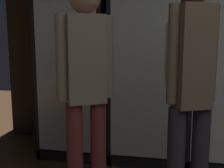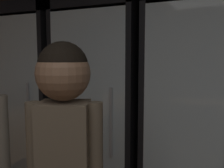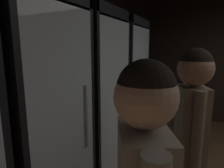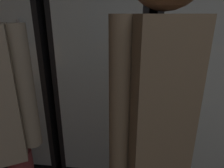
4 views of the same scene
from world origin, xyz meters
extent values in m
cube|color=black|center=(-1.97, 2.96, 1.02)|extent=(0.69, 0.04, 2.04)
cube|color=black|center=(-2.30, 2.65, 1.02)|extent=(0.04, 0.66, 2.04)
cube|color=black|center=(-1.65, 2.65, 1.02)|extent=(0.04, 0.66, 2.04)
cube|color=black|center=(-1.97, 2.65, 0.05)|extent=(0.69, 0.66, 0.10)
cube|color=white|center=(-1.97, 2.93, 1.02)|extent=(0.61, 0.02, 1.80)
cube|color=silver|center=(-1.97, 2.33, 1.02)|extent=(0.61, 0.02, 1.80)
cylinder|color=#B2B2B7|center=(-1.77, 2.30, 1.12)|extent=(0.02, 0.02, 0.50)
cube|color=silver|center=(-1.97, 2.65, 0.12)|extent=(0.59, 0.58, 0.02)
cylinder|color=#9EAD99|center=(-2.11, 2.62, 0.23)|extent=(0.08, 0.08, 0.20)
cylinder|color=#9EAD99|center=(-2.11, 2.62, 0.37)|extent=(0.03, 0.03, 0.09)
cylinder|color=white|center=(-2.11, 2.62, 0.22)|extent=(0.08, 0.08, 0.07)
cylinder|color=gray|center=(-1.82, 2.69, 0.24)|extent=(0.06, 0.06, 0.23)
cylinder|color=gray|center=(-1.82, 2.69, 0.40)|extent=(0.02, 0.02, 0.08)
cylinder|color=beige|center=(-1.82, 2.69, 0.22)|extent=(0.07, 0.07, 0.06)
cube|color=silver|center=(-1.97, 2.65, 0.57)|extent=(0.59, 0.58, 0.02)
cylinder|color=#9EAD99|center=(-2.13, 2.61, 0.67)|extent=(0.07, 0.07, 0.19)
cylinder|color=#9EAD99|center=(-2.13, 2.61, 0.81)|extent=(0.02, 0.02, 0.09)
cylinder|color=#B2332D|center=(-2.13, 2.61, 0.64)|extent=(0.07, 0.07, 0.07)
cylinder|color=#336B38|center=(-1.82, 2.69, 0.68)|extent=(0.06, 0.06, 0.20)
cylinder|color=#336B38|center=(-1.82, 2.69, 0.82)|extent=(0.02, 0.02, 0.09)
cylinder|color=white|center=(-1.82, 2.69, 0.68)|extent=(0.07, 0.07, 0.06)
cube|color=silver|center=(-1.97, 2.65, 1.01)|extent=(0.59, 0.58, 0.02)
cylinder|color=black|center=(-2.11, 2.64, 1.14)|extent=(0.08, 0.08, 0.23)
cylinder|color=black|center=(-2.11, 2.64, 1.28)|extent=(0.02, 0.02, 0.06)
cylinder|color=#B2332D|center=(-2.11, 2.64, 1.11)|extent=(0.08, 0.08, 0.08)
cylinder|color=brown|center=(-1.82, 2.65, 1.13)|extent=(0.08, 0.08, 0.21)
cylinder|color=brown|center=(-1.82, 2.65, 1.27)|extent=(0.03, 0.03, 0.07)
cylinder|color=white|center=(-1.82, 2.65, 1.13)|extent=(0.08, 0.08, 0.05)
cube|color=silver|center=(-1.97, 2.65, 1.46)|extent=(0.59, 0.58, 0.02)
cylinder|color=gray|center=(-2.16, 2.61, 1.56)|extent=(0.08, 0.08, 0.19)
cylinder|color=tan|center=(-2.16, 2.61, 1.56)|extent=(0.08, 0.08, 0.05)
cylinder|color=black|center=(-1.97, 2.62, 1.57)|extent=(0.06, 0.06, 0.19)
cylinder|color=white|center=(-1.97, 2.62, 1.57)|extent=(0.07, 0.07, 0.08)
cylinder|color=#336B38|center=(-1.79, 2.64, 1.57)|extent=(0.08, 0.08, 0.19)
cylinder|color=tan|center=(-1.79, 2.64, 1.55)|extent=(0.08, 0.08, 0.07)
cube|color=black|center=(-1.23, 2.96, 1.02)|extent=(0.69, 0.04, 2.04)
cube|color=black|center=(-1.55, 2.65, 1.02)|extent=(0.04, 0.66, 2.04)
cube|color=black|center=(-0.91, 2.65, 1.02)|extent=(0.04, 0.66, 2.04)
cube|color=black|center=(-1.23, 2.65, 0.05)|extent=(0.69, 0.66, 0.10)
cube|color=white|center=(-1.23, 2.93, 1.02)|extent=(0.61, 0.02, 1.80)
cube|color=silver|center=(-1.23, 2.33, 1.02)|extent=(0.61, 0.02, 1.80)
cylinder|color=#B2B2B7|center=(-1.02, 2.30, 1.12)|extent=(0.02, 0.02, 0.50)
cube|color=silver|center=(-1.23, 2.65, 0.12)|extent=(0.59, 0.58, 0.02)
cylinder|color=brown|center=(-1.45, 2.70, 0.25)|extent=(0.08, 0.08, 0.24)
cylinder|color=brown|center=(-1.45, 2.70, 0.41)|extent=(0.03, 0.03, 0.09)
cylinder|color=#B2332D|center=(-1.45, 2.70, 0.24)|extent=(0.08, 0.08, 0.09)
cylinder|color=gray|center=(-1.31, 2.65, 0.24)|extent=(0.07, 0.07, 0.22)
cylinder|color=gray|center=(-1.31, 2.65, 0.39)|extent=(0.02, 0.02, 0.08)
cylinder|color=#B2332D|center=(-1.31, 2.65, 0.22)|extent=(0.08, 0.08, 0.06)
cylinder|color=#9EAD99|center=(-1.15, 2.68, 0.24)|extent=(0.06, 0.06, 0.22)
cylinder|color=#9EAD99|center=(-1.15, 2.68, 0.37)|extent=(0.02, 0.02, 0.06)
cylinder|color=#2D2D33|center=(-1.15, 2.68, 0.25)|extent=(0.06, 0.06, 0.08)
cylinder|color=brown|center=(-1.00, 2.65, 0.24)|extent=(0.08, 0.08, 0.22)
cylinder|color=brown|center=(-1.00, 2.65, 0.38)|extent=(0.03, 0.03, 0.07)
cylinder|color=#B2332D|center=(-1.00, 2.65, 0.22)|extent=(0.08, 0.08, 0.08)
cube|color=silver|center=(-1.23, 2.65, 0.57)|extent=(0.59, 0.58, 0.02)
cylinder|color=gray|center=(-1.43, 2.65, 0.69)|extent=(0.07, 0.07, 0.23)
cylinder|color=gray|center=(-1.43, 2.65, 0.85)|extent=(0.03, 0.03, 0.10)
cylinder|color=tan|center=(-1.43, 2.65, 0.70)|extent=(0.08, 0.08, 0.06)
cylinder|color=#9EAD99|center=(-1.22, 2.67, 0.69)|extent=(0.07, 0.07, 0.23)
cylinder|color=#9EAD99|center=(-1.22, 2.67, 0.84)|extent=(0.02, 0.02, 0.08)
cylinder|color=beige|center=(-1.22, 2.67, 0.68)|extent=(0.08, 0.08, 0.07)
cylinder|color=#9EAD99|center=(-1.03, 2.65, 0.67)|extent=(0.06, 0.06, 0.18)
cylinder|color=#9EAD99|center=(-1.03, 2.65, 0.79)|extent=(0.02, 0.02, 0.07)
cylinder|color=#2D2D33|center=(-1.03, 2.65, 0.67)|extent=(0.07, 0.07, 0.05)
cube|color=silver|center=(-1.23, 2.65, 1.01)|extent=(0.59, 0.58, 0.02)
cylinder|color=gray|center=(-1.43, 2.66, 1.13)|extent=(0.06, 0.06, 0.21)
cylinder|color=gray|center=(-1.43, 2.66, 1.26)|extent=(0.02, 0.02, 0.06)
cylinder|color=#2D2D33|center=(-1.43, 2.66, 1.13)|extent=(0.07, 0.07, 0.06)
cylinder|color=gray|center=(-1.22, 2.64, 1.12)|extent=(0.07, 0.07, 0.20)
cylinder|color=gray|center=(-1.22, 2.64, 1.26)|extent=(0.03, 0.03, 0.09)
cylinder|color=beige|center=(-1.22, 2.64, 1.11)|extent=(0.08, 0.08, 0.06)
cylinder|color=#9EAD99|center=(-1.04, 2.64, 1.14)|extent=(0.08, 0.08, 0.23)
cylinder|color=#9EAD99|center=(-1.04, 2.64, 1.29)|extent=(0.03, 0.03, 0.09)
cylinder|color=#2D2D33|center=(-1.04, 2.64, 1.11)|extent=(0.08, 0.08, 0.06)
cube|color=silver|center=(-1.23, 2.65, 1.46)|extent=(0.59, 0.58, 0.02)
cylinder|color=#194723|center=(-1.38, 2.69, 1.57)|extent=(0.08, 0.08, 0.19)
cylinder|color=#B2332D|center=(-1.38, 2.69, 1.55)|extent=(0.08, 0.08, 0.07)
cylinder|color=#336B38|center=(-1.08, 2.62, 1.58)|extent=(0.07, 0.07, 0.22)
cylinder|color=white|center=(-1.08, 2.62, 1.57)|extent=(0.07, 0.07, 0.08)
cube|color=black|center=(-0.49, 2.96, 1.02)|extent=(0.69, 0.04, 2.04)
cube|color=black|center=(-0.81, 2.65, 1.02)|extent=(0.04, 0.66, 2.04)
cube|color=black|center=(-0.49, 2.65, 0.05)|extent=(0.69, 0.66, 0.10)
cube|color=white|center=(-0.49, 2.93, 1.02)|extent=(0.61, 0.02, 1.80)
cube|color=silver|center=(-0.49, 2.65, 0.12)|extent=(0.59, 0.58, 0.02)
cylinder|color=black|center=(-0.64, 2.63, 0.22)|extent=(0.07, 0.07, 0.18)
cylinder|color=black|center=(-0.64, 2.63, 0.36)|extent=(0.02, 0.02, 0.10)
cylinder|color=#B2332D|center=(-0.64, 2.63, 0.22)|extent=(0.07, 0.07, 0.07)
cube|color=silver|center=(-0.49, 2.65, 0.72)|extent=(0.59, 0.58, 0.02)
cylinder|color=#336B38|center=(-0.63, 2.65, 0.82)|extent=(0.06, 0.06, 0.19)
cylinder|color=#336B38|center=(-0.63, 2.65, 0.95)|extent=(0.02, 0.02, 0.08)
cylinder|color=white|center=(-0.63, 2.65, 0.79)|extent=(0.06, 0.06, 0.05)
cylinder|color=#194723|center=(-0.69, 2.61, 1.43)|extent=(0.06, 0.06, 0.23)
cylinder|color=#194723|center=(-0.69, 2.61, 1.59)|extent=(0.02, 0.02, 0.07)
cylinder|color=white|center=(-0.69, 2.61, 1.44)|extent=(0.07, 0.07, 0.06)
cylinder|color=#2D2D38|center=(-0.82, 1.60, 0.40)|extent=(0.11, 0.11, 0.80)
cube|color=#72604C|center=(-0.90, 1.56, 1.10)|extent=(0.25, 0.23, 0.60)
cylinder|color=#72604C|center=(-1.01, 1.52, 1.12)|extent=(0.06, 0.06, 0.57)
cylinder|color=#72604C|center=(-0.78, 1.61, 1.12)|extent=(0.06, 0.06, 0.57)
cylinder|color=brown|center=(-1.65, 1.62, 0.39)|extent=(0.11, 0.11, 0.78)
cylinder|color=brown|center=(-1.50, 1.70, 0.39)|extent=(0.11, 0.11, 0.78)
cube|color=gray|center=(-1.58, 1.66, 1.08)|extent=(0.30, 0.27, 0.59)
cylinder|color=gray|center=(-1.72, 1.58, 1.09)|extent=(0.08, 0.08, 0.56)
cylinder|color=gray|center=(-1.44, 1.73, 1.09)|extent=(0.08, 0.08, 0.56)
camera|label=1|loc=(-1.08, -0.01, 1.17)|focal=41.26mm
camera|label=2|loc=(-0.32, 0.74, 1.59)|focal=40.18mm
camera|label=3|loc=(-2.15, 1.48, 1.63)|focal=29.99mm
camera|label=4|loc=(-0.98, 0.99, 1.40)|focal=31.26mm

